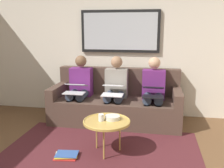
{
  "coord_description": "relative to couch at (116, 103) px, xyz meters",
  "views": [
    {
      "loc": [
        -0.69,
        2.1,
        1.61
      ],
      "look_at": [
        0.0,
        -1.7,
        0.75
      ],
      "focal_mm": 40.5,
      "sensor_mm": 36.0,
      "label": 1
    }
  ],
  "objects": [
    {
      "name": "wall_rear",
      "position": [
        0.0,
        -0.48,
        0.99
      ],
      "size": [
        6.0,
        0.12,
        2.6
      ],
      "primitive_type": "cube",
      "color": "beige",
      "rests_on": "ground_plane"
    },
    {
      "name": "person_left",
      "position": [
        -0.64,
        0.07,
        0.3
      ],
      "size": [
        0.38,
        0.58,
        1.14
      ],
      "color": "#66236B",
      "rests_on": "couch"
    },
    {
      "name": "area_rug",
      "position": [
        0.0,
        1.27,
        -0.31
      ],
      "size": [
        2.6,
        1.8,
        0.01
      ],
      "primitive_type": "cube",
      "color": "#4C1E23",
      "rests_on": "ground_plane"
    },
    {
      "name": "person_right",
      "position": [
        0.64,
        0.07,
        0.3
      ],
      "size": [
        0.38,
        0.58,
        1.14
      ],
      "color": "#66236B",
      "rests_on": "couch"
    },
    {
      "name": "framed_mirror",
      "position": [
        0.0,
        -0.39,
        1.24
      ],
      "size": [
        1.43,
        0.05,
        0.76
      ],
      "color": "black"
    },
    {
      "name": "cup",
      "position": [
        -0.01,
        1.23,
        0.18
      ],
      "size": [
        0.07,
        0.07,
        0.09
      ],
      "primitive_type": "cylinder",
      "color": "silver",
      "rests_on": "coffee_table"
    },
    {
      "name": "laptop_white",
      "position": [
        0.0,
        0.31,
        0.32
      ],
      "size": [
        0.34,
        0.38,
        0.16
      ],
      "color": "white"
    },
    {
      "name": "magazine_stack",
      "position": [
        0.41,
        1.43,
        -0.29
      ],
      "size": [
        0.33,
        0.28,
        0.04
      ],
      "color": "red",
      "rests_on": "ground_plane"
    },
    {
      "name": "bowl",
      "position": [
        -0.14,
        1.15,
        0.16
      ],
      "size": [
        0.2,
        0.2,
        0.05
      ],
      "primitive_type": "cylinder",
      "color": "beige",
      "rests_on": "coffee_table"
    },
    {
      "name": "person_middle",
      "position": [
        0.0,
        0.07,
        0.3
      ],
      "size": [
        0.38,
        0.58,
        1.14
      ],
      "color": "gray",
      "rests_on": "couch"
    },
    {
      "name": "laptop_black",
      "position": [
        -0.64,
        0.31,
        0.32
      ],
      "size": [
        0.33,
        0.36,
        0.16
      ],
      "color": "black"
    },
    {
      "name": "couch",
      "position": [
        0.0,
        0.0,
        0.0
      ],
      "size": [
        2.2,
        0.9,
        0.9
      ],
      "color": "#4C382D",
      "rests_on": "ground_plane"
    },
    {
      "name": "laptop_silver",
      "position": [
        0.64,
        0.31,
        0.32
      ],
      "size": [
        0.35,
        0.35,
        0.15
      ],
      "color": "silver"
    },
    {
      "name": "coffee_table",
      "position": [
        -0.08,
        1.22,
        0.12
      ],
      "size": [
        0.61,
        0.61,
        0.45
      ],
      "color": "tan",
      "rests_on": "ground_plane"
    }
  ]
}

